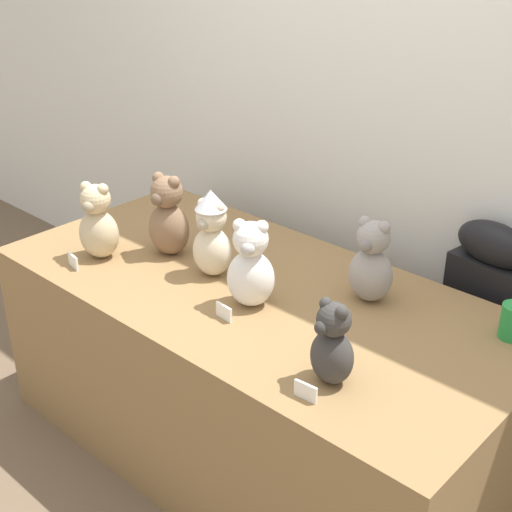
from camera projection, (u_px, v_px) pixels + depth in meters
ground_plane at (209, 483)px, 2.59m from camera, size 10.00×10.00×0.00m
wall_back at (384, 79)px, 2.64m from camera, size 7.00×0.08×2.60m
display_table at (256, 373)px, 2.60m from camera, size 1.87×0.90×0.71m
instrument_case at (478, 339)px, 2.59m from camera, size 0.29×0.16×0.93m
teddy_bear_mocha at (168, 217)px, 2.61m from camera, size 0.18×0.16×0.31m
teddy_bear_sand at (98, 223)px, 2.59m from camera, size 0.19×0.17×0.29m
teddy_bear_ash at (371, 263)px, 2.31m from camera, size 0.16×0.14×0.29m
teddy_bear_snow at (251, 266)px, 2.27m from camera, size 0.20×0.19×0.30m
teddy_bear_charcoal at (332, 346)px, 1.91m from camera, size 0.15×0.13×0.25m
teddy_bear_cream at (212, 234)px, 2.46m from camera, size 0.16×0.14×0.32m
name_card_front_left at (306, 391)px, 1.88m from camera, size 0.07×0.01×0.05m
name_card_front_middle at (73, 261)px, 2.56m from camera, size 0.07×0.02×0.05m
name_card_front_right at (224, 312)px, 2.25m from camera, size 0.07×0.01×0.05m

